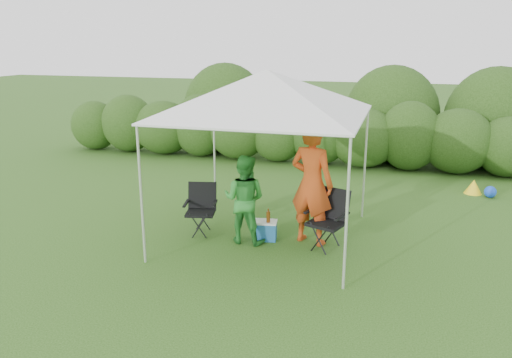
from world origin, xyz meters
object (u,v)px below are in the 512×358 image
(man, at_px, (312,184))
(cooler, at_px, (265,230))
(chair_right, at_px, (329,215))
(canopy, at_px, (267,93))
(woman, at_px, (244,199))
(chair_left, at_px, (201,205))

(man, height_order, cooler, man)
(chair_right, bearing_deg, canopy, -165.75)
(chair_right, height_order, man, man)
(chair_right, height_order, woman, woman)
(man, bearing_deg, woman, 31.87)
(cooler, bearing_deg, chair_left, 170.62)
(man, distance_m, cooler, 1.14)
(chair_left, bearing_deg, chair_right, -13.41)
(canopy, xyz_separation_m, chair_left, (-1.15, -0.09, -1.97))
(chair_left, xyz_separation_m, man, (1.92, 0.08, 0.52))
(cooler, bearing_deg, man, -0.90)
(chair_right, bearing_deg, cooler, -160.12)
(chair_left, height_order, cooler, chair_left)
(man, xyz_separation_m, woman, (-1.06, -0.28, -0.27))
(chair_left, xyz_separation_m, cooler, (1.17, -0.02, -0.33))
(chair_right, xyz_separation_m, chair_left, (-2.24, 0.02, -0.05))
(woman, height_order, cooler, woman)
(chair_left, relative_size, cooler, 2.05)
(chair_left, distance_m, woman, 0.91)
(chair_right, height_order, cooler, chair_right)
(canopy, xyz_separation_m, cooler, (0.02, -0.11, -2.30))
(canopy, bearing_deg, chair_right, -5.97)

